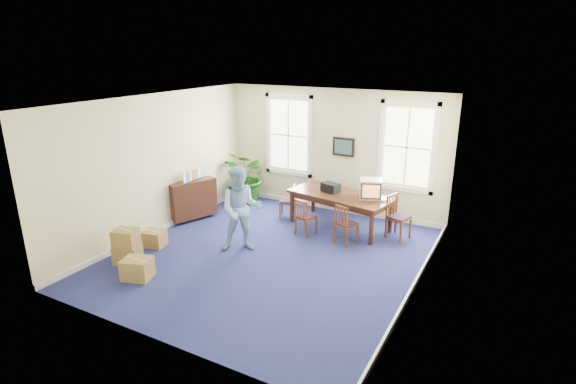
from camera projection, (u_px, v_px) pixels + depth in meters
The scene contains 25 objects.
floor at pixel (270, 256), 9.41m from camera, with size 6.50×6.50×0.00m, color navy.
ceiling at pixel (268, 101), 8.42m from camera, with size 6.50×6.50×0.00m, color white.
wall_back at pixel (333, 151), 11.63m from camera, with size 6.50×6.50×0.00m, color beige.
wall_front at pixel (149, 242), 6.19m from camera, with size 6.50×6.50×0.00m, color beige.
wall_left at pixel (157, 165), 10.27m from camera, with size 6.50×6.50×0.00m, color beige.
wall_right at pixel (422, 207), 7.55m from camera, with size 6.50×6.50×0.00m, color beige.
baseboard_back at pixel (331, 207), 12.08m from camera, with size 6.00×0.04×0.12m, color white.
baseboard_left at pixel (163, 227), 10.73m from camera, with size 0.04×6.50×0.12m, color white.
baseboard_right at pixel (413, 287), 8.04m from camera, with size 0.04×6.50×0.12m, color white.
window_left at pixel (289, 135), 12.11m from camera, with size 1.40×0.12×2.20m, color white, non-canonical shape.
window_right at pixel (407, 147), 10.66m from camera, with size 1.40×0.12×2.20m, color white, non-canonical shape.
wall_picture at pixel (343, 147), 11.41m from camera, with size 0.58×0.06×0.48m, color black, non-canonical shape.
conference_table at pixel (340, 210), 10.83m from camera, with size 2.44×1.11×0.83m, color #3E1F11, non-canonical shape.
crt_tv at pixel (371, 189), 10.35m from camera, with size 0.49×0.53×0.45m, color #B7B7BC, non-canonical shape.
game_console at pixel (383, 200), 10.22m from camera, with size 0.15×0.19×0.05m, color white.
equipment_bag at pixel (331, 187), 10.84m from camera, with size 0.43×0.28×0.21m, color black.
chair_near_left at pixel (306, 217), 10.35m from camera, with size 0.39×0.39×0.88m, color brown, non-canonical shape.
chair_near_right at pixel (347, 224), 9.90m from camera, with size 0.41×0.41×0.91m, color brown, non-canonical shape.
chair_end_left at pixel (287, 201), 11.48m from camera, with size 0.38×0.38×0.84m, color brown, non-canonical shape.
chair_end_right at pixel (399, 217), 10.15m from camera, with size 0.45×0.45×1.00m, color brown, non-canonical shape.
man at pixel (241, 209), 9.42m from camera, with size 0.90×0.70×1.85m, color #8EB7DD.
credenza at pixel (193, 202), 11.24m from camera, with size 0.34×1.20×0.95m, color #3E1F11.
brochure_rack at pixel (192, 178), 11.04m from camera, with size 0.12×0.67×0.30m, color #99999E, non-canonical shape.
potted_plant at pixel (248, 177), 12.39m from camera, with size 1.34×1.17×1.49m, color #154911.
cardboard_boxes at pixel (137, 246), 8.99m from camera, with size 1.32×1.32×0.75m, color olive, non-canonical shape.
Camera 1 is at (4.39, -7.33, 4.16)m, focal length 28.00 mm.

